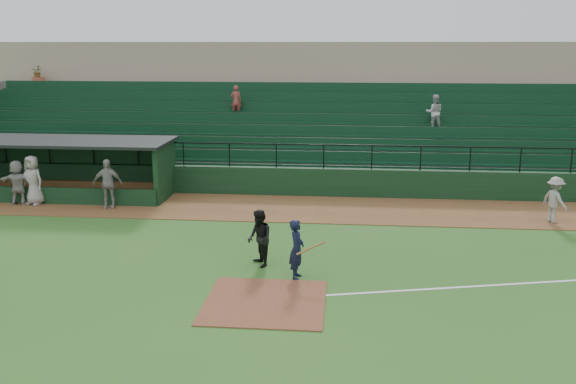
{
  "coord_description": "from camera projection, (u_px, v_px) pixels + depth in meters",
  "views": [
    {
      "loc": [
        1.95,
        -15.16,
        6.3
      ],
      "look_at": [
        0.0,
        5.0,
        1.4
      ],
      "focal_mm": 38.35,
      "sensor_mm": 36.0,
      "label": 1
    }
  ],
  "objects": [
    {
      "name": "stadium_structure",
      "position": [
        309.0,
        123.0,
        31.71
      ],
      "size": [
        38.0,
        13.08,
        6.4
      ],
      "color": "black",
      "rests_on": "ground"
    },
    {
      "name": "foul_line",
      "position": [
        566.0,
        281.0,
        16.74
      ],
      "size": [
        17.49,
        4.44,
        0.01
      ],
      "primitive_type": "cube",
      "rotation": [
        0.0,
        0.0,
        0.24
      ],
      "color": "white",
      "rests_on": "ground"
    },
    {
      "name": "dugout_player_c",
      "position": [
        18.0,
        182.0,
        24.41
      ],
      "size": [
        1.68,
        0.56,
        1.8
      ],
      "primitive_type": "imported",
      "rotation": [
        0.0,
        0.0,
        3.12
      ],
      "color": "#9B9691",
      "rests_on": "warning_track"
    },
    {
      "name": "runner",
      "position": [
        555.0,
        200.0,
        21.96
      ],
      "size": [
        1.05,
        1.24,
        1.67
      ],
      "primitive_type": "imported",
      "rotation": [
        0.0,
        0.0,
        2.05
      ],
      "color": "gray",
      "rests_on": "warning_track"
    },
    {
      "name": "batter_at_plate",
      "position": [
        297.0,
        249.0,
        16.77
      ],
      "size": [
        1.01,
        0.68,
        1.67
      ],
      "color": "black",
      "rests_on": "ground"
    },
    {
      "name": "ground",
      "position": [
        270.0,
        287.0,
        16.33
      ],
      "size": [
        90.0,
        90.0,
        0.0
      ],
      "primitive_type": "plane",
      "color": "#2A571C",
      "rests_on": "ground"
    },
    {
      "name": "warning_track",
      "position": [
        295.0,
        208.0,
        24.07
      ],
      "size": [
        40.0,
        4.0,
        0.03
      ],
      "primitive_type": "cube",
      "color": "brown",
      "rests_on": "ground"
    },
    {
      "name": "home_plate_dirt",
      "position": [
        265.0,
        302.0,
        15.36
      ],
      "size": [
        3.0,
        3.0,
        0.03
      ],
      "primitive_type": "cube",
      "color": "brown",
      "rests_on": "ground"
    },
    {
      "name": "dugout_player_a",
      "position": [
        107.0,
        184.0,
        23.92
      ],
      "size": [
        1.2,
        0.68,
        1.93
      ],
      "primitive_type": "imported",
      "rotation": [
        0.0,
        0.0,
        0.19
      ],
      "color": "gray",
      "rests_on": "warning_track"
    },
    {
      "name": "dugout",
      "position": [
        71.0,
        163.0,
        26.18
      ],
      "size": [
        8.9,
        3.2,
        2.42
      ],
      "color": "black",
      "rests_on": "ground"
    },
    {
      "name": "umpire",
      "position": [
        259.0,
        238.0,
        17.71
      ],
      "size": [
        0.94,
        1.01,
        1.67
      ],
      "primitive_type": "imported",
      "rotation": [
        0.0,
        0.0,
        -1.09
      ],
      "color": "black",
      "rests_on": "ground"
    },
    {
      "name": "dugout_player_b",
      "position": [
        33.0,
        180.0,
        24.42
      ],
      "size": [
        1.12,
        0.91,
        1.98
      ],
      "primitive_type": "imported",
      "rotation": [
        0.0,
        0.0,
        -0.33
      ],
      "color": "#9F9A95",
      "rests_on": "warning_track"
    }
  ]
}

